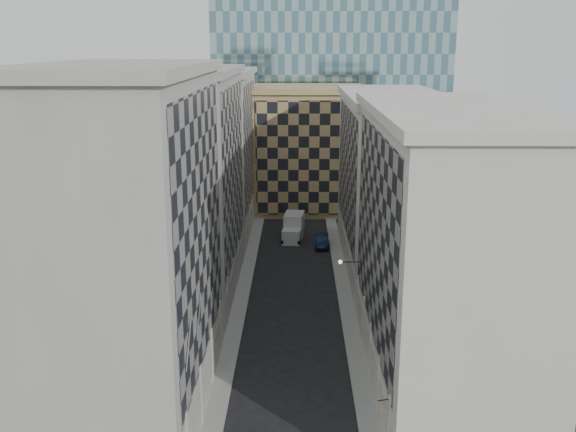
# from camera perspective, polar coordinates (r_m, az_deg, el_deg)

# --- Properties ---
(sidewalk_west) EXTENTS (1.50, 100.00, 0.15)m
(sidewalk_west) POSITION_cam_1_polar(r_m,az_deg,el_deg) (64.98, -4.20, -7.42)
(sidewalk_west) COLOR #989893
(sidewalk_west) RESTS_ON ground
(sidewalk_east) EXTENTS (1.50, 100.00, 0.15)m
(sidewalk_east) POSITION_cam_1_polar(r_m,az_deg,el_deg) (64.92, 5.15, -7.47)
(sidewalk_east) COLOR #989893
(sidewalk_east) RESTS_ON ground
(bldg_left_a) EXTENTS (10.80, 22.80, 23.70)m
(bldg_left_a) POSITION_cam_1_polar(r_m,az_deg,el_deg) (44.29, -13.91, -2.51)
(bldg_left_a) COLOR #9C988C
(bldg_left_a) RESTS_ON ground
(bldg_left_b) EXTENTS (10.80, 22.80, 22.70)m
(bldg_left_b) POSITION_cam_1_polar(r_m,az_deg,el_deg) (65.23, -9.10, 2.87)
(bldg_left_b) COLOR gray
(bldg_left_b) RESTS_ON ground
(bldg_left_c) EXTENTS (10.80, 22.80, 21.70)m
(bldg_left_c) POSITION_cam_1_polar(r_m,az_deg,el_deg) (86.70, -6.64, 5.61)
(bldg_left_c) COLOR #9C988C
(bldg_left_c) RESTS_ON ground
(bldg_right_a) EXTENTS (10.80, 26.80, 20.70)m
(bldg_right_a) POSITION_cam_1_polar(r_m,az_deg,el_deg) (48.26, 13.41, -2.90)
(bldg_right_a) COLOR beige
(bldg_right_a) RESTS_ON ground
(bldg_right_b) EXTENTS (10.80, 28.80, 19.70)m
(bldg_right_b) POSITION_cam_1_polar(r_m,az_deg,el_deg) (74.11, 9.02, 3.16)
(bldg_right_b) COLOR beige
(bldg_right_b) RESTS_ON ground
(tan_block) EXTENTS (16.80, 14.80, 18.80)m
(tan_block) POSITION_cam_1_polar(r_m,az_deg,el_deg) (98.93, 1.81, 6.05)
(tan_block) COLOR #9E7C54
(tan_block) RESTS_ON ground
(church_tower) EXTENTS (7.20, 7.20, 51.50)m
(church_tower) POSITION_cam_1_polar(r_m,az_deg,el_deg) (111.84, 0.70, 16.10)
(church_tower) COLOR #302C25
(church_tower) RESTS_ON ground
(flagpoles_left) EXTENTS (0.10, 6.33, 2.33)m
(flagpoles_left) POSITION_cam_1_polar(r_m,az_deg,el_deg) (40.06, -8.35, -9.99)
(flagpoles_left) COLOR gray
(flagpoles_left) RESTS_ON ground
(bracket_lamp) EXTENTS (1.98, 0.36, 0.36)m
(bracket_lamp) POSITION_cam_1_polar(r_m,az_deg,el_deg) (57.09, 4.85, -4.09)
(bracket_lamp) COLOR black
(bracket_lamp) RESTS_ON ground
(box_truck) EXTENTS (3.04, 6.17, 3.26)m
(box_truck) POSITION_cam_1_polar(r_m,az_deg,el_deg) (84.33, 0.48, -1.11)
(box_truck) COLOR silver
(box_truck) RESTS_ON ground
(dark_car) EXTENTS (1.85, 4.72, 1.53)m
(dark_car) POSITION_cam_1_polar(r_m,az_deg,el_deg) (81.34, 3.03, -2.22)
(dark_car) COLOR #0D1931
(dark_car) RESTS_ON ground
(shop_sign) EXTENTS (0.77, 0.68, 0.77)m
(shop_sign) POSITION_cam_1_polar(r_m,az_deg,el_deg) (40.57, 8.21, -16.31)
(shop_sign) COLOR black
(shop_sign) RESTS_ON ground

